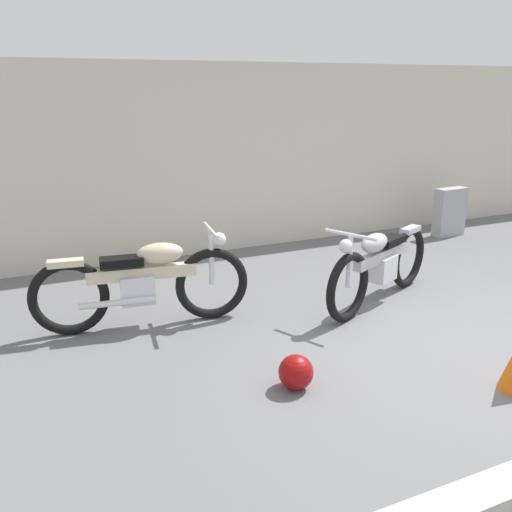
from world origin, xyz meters
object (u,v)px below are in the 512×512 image
stone_marker (450,212)px  helmet (296,372)px  motorcycle_silver (380,264)px  motorcycle_cream (144,282)px

stone_marker → helmet: stone_marker is taller
motorcycle_silver → motorcycle_cream: bearing=-34.9°
stone_marker → motorcycle_silver: size_ratio=0.40×
stone_marker → motorcycle_cream: 5.46m
helmet → motorcycle_cream: bearing=114.7°
helmet → motorcycle_silver: motorcycle_silver is taller
stone_marker → motorcycle_silver: (-2.78, -1.89, 0.06)m
motorcycle_cream → stone_marker: bearing=23.4°
stone_marker → helmet: (-4.49, -3.12, -0.24)m
stone_marker → motorcycle_cream: motorcycle_cream is taller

